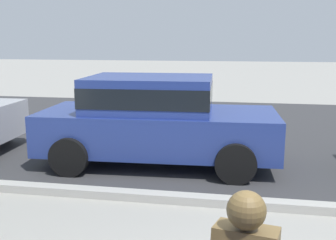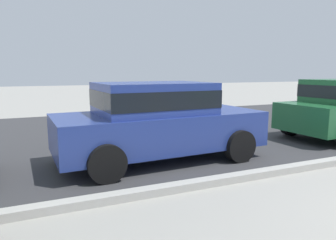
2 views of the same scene
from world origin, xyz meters
name	(u,v)px [view 1 (image 1 of 2)]	position (x,y,z in m)	size (l,w,h in m)	color
street_surface	(252,131)	(0.00, 7.50, 0.00)	(60.00, 9.00, 0.01)	#38383A
curb_stone	(263,204)	(0.00, 2.90, 0.06)	(60.00, 0.20, 0.12)	#B2AFA8
parked_car_blue	(155,117)	(-1.79, 4.58, 0.84)	(4.17, 2.06, 1.56)	navy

